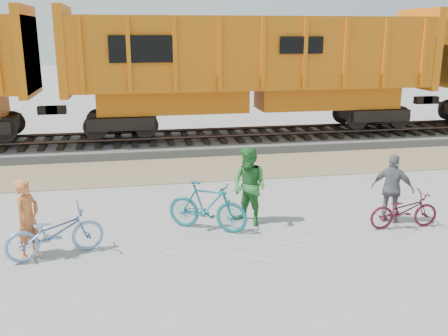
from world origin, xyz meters
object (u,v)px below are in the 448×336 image
(bicycle_teal, at_px, (207,206))
(bicycle_blue, at_px, (55,232))
(bicycle_maroon, at_px, (404,210))
(person_woman, at_px, (392,189))
(person_solo, at_px, (28,219))
(person_man, at_px, (249,186))
(hopper_car_center, at_px, (252,67))

(bicycle_teal, bearing_deg, bicycle_blue, 133.84)
(bicycle_maroon, xyz_separation_m, person_woman, (-0.10, 0.40, 0.39))
(bicycle_maroon, distance_m, person_woman, 0.57)
(person_solo, bearing_deg, person_man, -50.57)
(bicycle_blue, distance_m, person_solo, 0.59)
(hopper_car_center, relative_size, person_man, 7.77)
(person_solo, bearing_deg, hopper_car_center, -7.32)
(bicycle_maroon, bearing_deg, person_solo, 90.97)
(person_man, xyz_separation_m, person_woman, (3.27, -0.49, -0.09))
(hopper_car_center, distance_m, bicycle_teal, 9.47)
(person_man, bearing_deg, bicycle_teal, -117.55)
(bicycle_teal, xyz_separation_m, person_man, (1.00, 0.20, 0.34))
(hopper_car_center, distance_m, person_man, 8.91)
(bicycle_maroon, relative_size, person_woman, 0.99)
(bicycle_teal, xyz_separation_m, person_woman, (4.27, -0.29, 0.25))
(hopper_car_center, relative_size, bicycle_teal, 7.54)
(bicycle_blue, bearing_deg, person_woman, -103.33)
(person_woman, bearing_deg, person_man, 29.23)
(bicycle_blue, relative_size, person_man, 1.05)
(bicycle_teal, height_order, bicycle_maroon, bicycle_teal)
(hopper_car_center, relative_size, person_solo, 8.93)
(person_woman, bearing_deg, person_solo, 40.62)
(hopper_car_center, xyz_separation_m, person_woman, (1.19, -8.90, -2.20))
(hopper_car_center, distance_m, person_woman, 9.24)
(bicycle_teal, height_order, person_solo, person_solo)
(hopper_car_center, height_order, bicycle_blue, hopper_car_center)
(hopper_car_center, relative_size, bicycle_maroon, 8.75)
(bicycle_blue, bearing_deg, bicycle_maroon, -106.42)
(bicycle_blue, xyz_separation_m, bicycle_teal, (3.15, 0.79, 0.06))
(person_man, bearing_deg, hopper_car_center, 127.18)
(person_solo, bearing_deg, bicycle_teal, -50.71)
(hopper_car_center, bearing_deg, bicycle_blue, -123.57)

